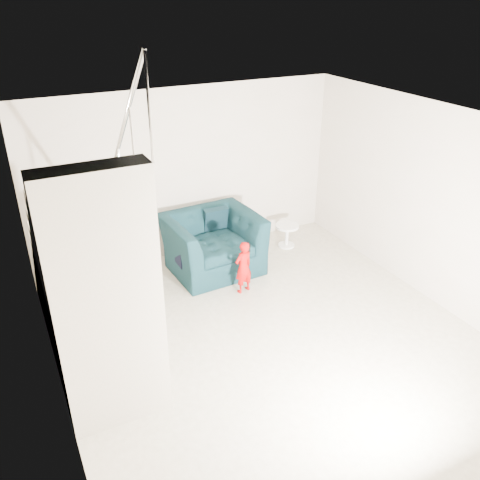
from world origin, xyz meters
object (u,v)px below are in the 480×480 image
armchair (213,243)px  staircase (93,295)px  toddler (243,267)px  side_table (287,232)px

armchair → staircase: (-2.08, -1.46, 0.50)m
toddler → side_table: bearing=-158.6°
toddler → armchair: bearing=-96.0°
side_table → staircase: (-3.52, -1.60, 0.68)m
armchair → toddler: 0.82m
side_table → armchair: bearing=-174.3°
armchair → side_table: armchair is taller
toddler → side_table: toddler is taller
staircase → side_table: bearing=24.5°
toddler → side_table: (1.31, 0.95, -0.13)m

